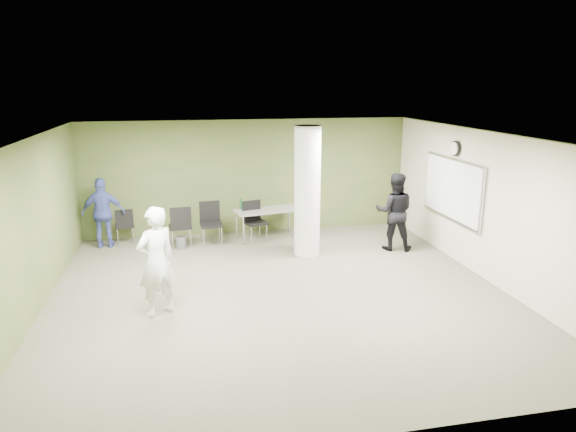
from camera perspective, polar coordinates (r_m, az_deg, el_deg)
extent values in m
plane|color=#575544|center=(9.33, -1.02, -8.51)|extent=(8.00, 8.00, 0.00)
plane|color=white|center=(8.62, -1.10, 8.86)|extent=(8.00, 8.00, 0.00)
cube|color=#495C2B|center=(12.73, -4.38, 4.36)|extent=(8.00, 2.80, 0.02)
cube|color=#495C2B|center=(9.06, -26.77, -1.46)|extent=(0.02, 8.00, 2.80)
cube|color=beige|center=(10.35, 21.26, 0.98)|extent=(0.02, 8.00, 2.80)
cylinder|color=silver|center=(10.98, 2.16, 2.72)|extent=(0.56, 0.56, 2.80)
cube|color=silver|center=(11.30, 17.77, 2.89)|extent=(0.04, 2.30, 1.30)
cube|color=white|center=(11.29, 17.66, 2.88)|extent=(0.02, 2.20, 1.20)
cylinder|color=black|center=(11.17, 18.11, 7.16)|extent=(0.05, 0.32, 0.32)
cylinder|color=white|center=(11.15, 17.98, 7.16)|extent=(0.02, 0.26, 0.26)
cube|color=gray|center=(12.26, -2.34, 0.66)|extent=(1.63, 0.95, 0.04)
cylinder|color=silver|center=(11.89, -4.97, -1.64)|extent=(0.04, 0.04, 0.69)
cylinder|color=silver|center=(12.36, 1.09, -0.95)|extent=(0.04, 0.04, 0.69)
cylinder|color=silver|center=(12.38, -5.74, -0.99)|extent=(0.04, 0.04, 0.69)
cylinder|color=silver|center=(12.83, 0.12, -0.35)|extent=(0.04, 0.04, 0.69)
cylinder|color=#194D28|center=(12.32, -5.24, 1.37)|extent=(0.07, 0.07, 0.25)
cylinder|color=#B2B2B7|center=(12.17, -4.41, 1.06)|extent=(0.06, 0.06, 0.18)
cylinder|color=#4C4C4C|center=(11.90, -11.80, -2.94)|extent=(0.23, 0.23, 0.27)
cube|color=black|center=(12.59, -17.71, -1.05)|extent=(0.48, 0.48, 0.05)
cube|color=black|center=(12.35, -17.74, -0.26)|extent=(0.40, 0.10, 0.41)
cylinder|color=silver|center=(12.82, -16.91, -1.70)|extent=(0.02, 0.02, 0.39)
cylinder|color=silver|center=(12.81, -18.45, -1.84)|extent=(0.02, 0.02, 0.39)
cylinder|color=silver|center=(12.49, -16.80, -2.12)|extent=(0.02, 0.02, 0.39)
cylinder|color=silver|center=(12.48, -18.38, -2.27)|extent=(0.02, 0.02, 0.39)
cube|color=black|center=(11.94, -11.88, -1.16)|extent=(0.53, 0.53, 0.05)
cube|color=black|center=(11.66, -11.83, -0.19)|extent=(0.47, 0.09, 0.48)
cylinder|color=silver|center=(12.22, -10.97, -1.96)|extent=(0.02, 0.02, 0.46)
cylinder|color=silver|center=(12.19, -12.85, -2.11)|extent=(0.02, 0.02, 0.46)
cylinder|color=silver|center=(11.84, -10.75, -2.50)|extent=(0.02, 0.02, 0.46)
cylinder|color=silver|center=(11.81, -12.69, -2.65)|extent=(0.02, 0.02, 0.46)
cube|color=black|center=(11.95, -8.52, -0.96)|extent=(0.53, 0.53, 0.05)
cube|color=black|center=(12.10, -8.70, 0.54)|extent=(0.47, 0.08, 0.48)
cylinder|color=silver|center=(11.81, -9.32, -2.47)|extent=(0.02, 0.02, 0.46)
cylinder|color=silver|center=(11.86, -7.37, -2.32)|extent=(0.02, 0.02, 0.46)
cylinder|color=silver|center=(12.20, -9.55, -1.92)|extent=(0.02, 0.02, 0.46)
cylinder|color=silver|center=(12.24, -7.65, -1.78)|extent=(0.02, 0.02, 0.46)
cube|color=black|center=(12.09, -3.63, -0.74)|extent=(0.59, 0.59, 0.05)
cube|color=black|center=(12.21, -4.07, 0.67)|extent=(0.45, 0.17, 0.47)
cylinder|color=silver|center=(11.90, -4.08, -2.21)|extent=(0.02, 0.02, 0.44)
cylinder|color=silver|center=(12.06, -2.38, -1.96)|extent=(0.02, 0.02, 0.44)
cylinder|color=silver|center=(12.25, -4.83, -1.73)|extent=(0.02, 0.02, 0.44)
cylinder|color=silver|center=(12.40, -3.16, -1.50)|extent=(0.02, 0.02, 0.44)
imported|color=white|center=(8.45, -14.42, -4.94)|extent=(0.79, 0.72, 1.81)
imported|color=black|center=(11.67, 11.74, 0.48)|extent=(1.02, 0.91, 1.74)
imported|color=#434FA8|center=(12.31, -19.84, 0.32)|extent=(0.95, 0.42, 1.61)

